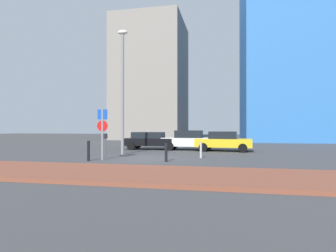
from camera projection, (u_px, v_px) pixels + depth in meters
The scene contains 13 objects.
ground_plane at pixel (148, 159), 16.01m from camera, with size 120.00×120.00×0.00m, color #424244.
sidewalk_brick at pixel (108, 173), 10.54m from camera, with size 40.00×3.94×0.14m, color brown.
parked_car_black at pixel (152, 140), 22.82m from camera, with size 4.62×2.06×1.42m.
parked_car_white at pixel (189, 140), 22.20m from camera, with size 4.25×2.15×1.56m.
parked_car_yellow at pixel (223, 141), 21.15m from camera, with size 4.27×2.25×1.49m.
parking_sign_post at pixel (102, 128), 15.30m from camera, with size 0.60×0.10×2.80m.
parking_meter at pixel (106, 142), 16.30m from camera, with size 0.18×0.14×1.43m.
street_lamp at pixel (123, 82), 18.66m from camera, with size 0.70×0.36×8.30m.
traffic_bollard_near at pixel (88, 151), 14.92m from camera, with size 0.15×0.15×1.08m, color black.
traffic_bollard_mid at pixel (201, 150), 16.33m from camera, with size 0.13×0.13×0.94m, color #B7B7BC.
traffic_bollard_far at pixel (166, 153), 14.58m from camera, with size 0.15×0.15×0.96m, color black.
building_colorful_midrise at pixel (293, 29), 39.80m from camera, with size 14.02×17.16×31.74m, color #3372BF.
building_under_construction at pixel (152, 81), 44.27m from camera, with size 10.22×11.27×18.41m, color gray.
Camera 1 is at (4.38, -15.45, 1.78)m, focal length 29.94 mm.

